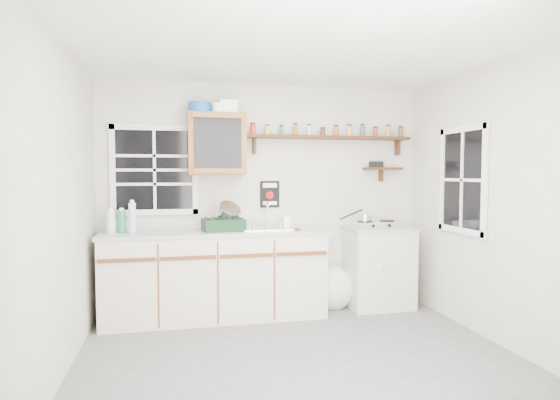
% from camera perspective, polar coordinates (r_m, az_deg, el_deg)
% --- Properties ---
extents(room, '(3.64, 3.24, 2.54)m').
position_cam_1_polar(room, '(3.70, 2.72, -0.85)').
color(room, '#504F52').
rests_on(room, ground).
extents(main_cabinet, '(2.31, 0.63, 0.92)m').
position_cam_1_polar(main_cabinet, '(4.99, -7.85, -8.95)').
color(main_cabinet, beige).
rests_on(main_cabinet, floor).
extents(right_cabinet, '(0.73, 0.57, 0.91)m').
position_cam_1_polar(right_cabinet, '(5.47, 11.85, -7.96)').
color(right_cabinet, '#B5B5AE').
rests_on(right_cabinet, floor).
extents(sink, '(0.52, 0.44, 0.29)m').
position_cam_1_polar(sink, '(4.99, -1.73, -3.45)').
color(sink, silver).
rests_on(sink, main_cabinet).
extents(upper_cabinet, '(0.60, 0.32, 0.65)m').
position_cam_1_polar(upper_cabinet, '(5.04, -7.71, 6.77)').
color(upper_cabinet, brown).
rests_on(upper_cabinet, wall_back).
extents(upper_cabinet_clutter, '(0.51, 0.24, 0.14)m').
position_cam_1_polar(upper_cabinet_clutter, '(5.07, -8.35, 11.11)').
color(upper_cabinet_clutter, '#1948A4').
rests_on(upper_cabinet_clutter, upper_cabinet).
extents(spice_shelf, '(1.91, 0.18, 0.35)m').
position_cam_1_polar(spice_shelf, '(5.37, 6.08, 7.71)').
color(spice_shelf, black).
rests_on(spice_shelf, wall_back).
extents(secondary_shelf, '(0.45, 0.16, 0.24)m').
position_cam_1_polar(secondary_shelf, '(5.59, 12.15, 3.83)').
color(secondary_shelf, black).
rests_on(secondary_shelf, wall_back).
extents(warning_sign, '(0.22, 0.02, 0.30)m').
position_cam_1_polar(warning_sign, '(5.26, -1.26, 0.71)').
color(warning_sign, black).
rests_on(warning_sign, wall_back).
extents(window_back, '(0.93, 0.03, 0.98)m').
position_cam_1_polar(window_back, '(5.16, -15.05, 3.55)').
color(window_back, black).
rests_on(window_back, wall_back).
extents(window_right, '(0.03, 0.78, 1.08)m').
position_cam_1_polar(window_right, '(4.95, 21.37, 2.29)').
color(window_right, black).
rests_on(window_right, wall_back).
extents(water_bottles, '(0.28, 0.12, 0.33)m').
position_cam_1_polar(water_bottles, '(4.91, -18.76, -2.35)').
color(water_bottles, silver).
rests_on(water_bottles, main_cabinet).
extents(dish_rack, '(0.45, 0.36, 0.31)m').
position_cam_1_polar(dish_rack, '(4.89, -6.74, -2.56)').
color(dish_rack, black).
rests_on(dish_rack, main_cabinet).
extents(soap_bottle, '(0.09, 0.09, 0.17)m').
position_cam_1_polar(soap_bottle, '(5.16, 0.88, -2.39)').
color(soap_bottle, silver).
rests_on(soap_bottle, main_cabinet).
extents(rag, '(0.14, 0.12, 0.02)m').
position_cam_1_polar(rag, '(4.88, 1.63, -3.62)').
color(rag, maroon).
rests_on(rag, main_cabinet).
extents(hotplate, '(0.54, 0.30, 0.08)m').
position_cam_1_polar(hotplate, '(5.36, 11.62, -2.89)').
color(hotplate, silver).
rests_on(hotplate, right_cabinet).
extents(saucepan, '(0.31, 0.23, 0.15)m').
position_cam_1_polar(saucepan, '(5.30, 10.22, -2.13)').
color(saucepan, silver).
rests_on(saucepan, hotplate).
extents(trash_bag, '(0.45, 0.41, 0.52)m').
position_cam_1_polar(trash_bag, '(5.40, 6.40, -10.61)').
color(trash_bag, silver).
rests_on(trash_bag, floor).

